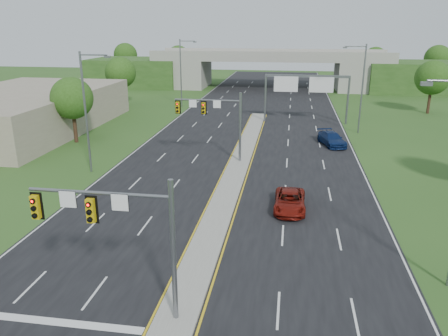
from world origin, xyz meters
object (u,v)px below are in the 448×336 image
car_far_a (290,201)px  car_far_b (332,139)px  overpass (270,72)px  sign_gantry (306,86)px  signal_mast_far (217,116)px  signal_mast_near (122,226)px

car_far_a → car_far_b: (4.54, 19.33, 0.06)m
car_far_b → overpass: bearing=84.3°
overpass → car_far_b: overpass is taller
sign_gantry → car_far_b: bearing=-76.0°
car_far_a → sign_gantry: bearing=87.2°
car_far_a → signal_mast_far: bearing=123.5°
sign_gantry → car_far_a: 31.50m
signal_mast_near → sign_gantry: 45.88m
signal_mast_far → car_far_b: (11.89, 8.20, -3.97)m
signal_mast_near → car_far_a: 16.20m
overpass → car_far_a: overpass is taller
signal_mast_near → overpass: size_ratio=0.09×
sign_gantry → overpass: 35.75m
signal_mast_near → overpass: 80.11m
overpass → car_far_a: size_ratio=16.34×
overpass → car_far_a: 66.47m
signal_mast_far → overpass: bearing=87.6°
signal_mast_near → car_far_a: size_ratio=1.43×
sign_gantry → signal_mast_far: bearing=-114.1°
signal_mast_far → car_far_a: 13.93m
sign_gantry → overpass: (-6.68, 35.08, -1.69)m
signal_mast_far → signal_mast_near: bearing=-90.0°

